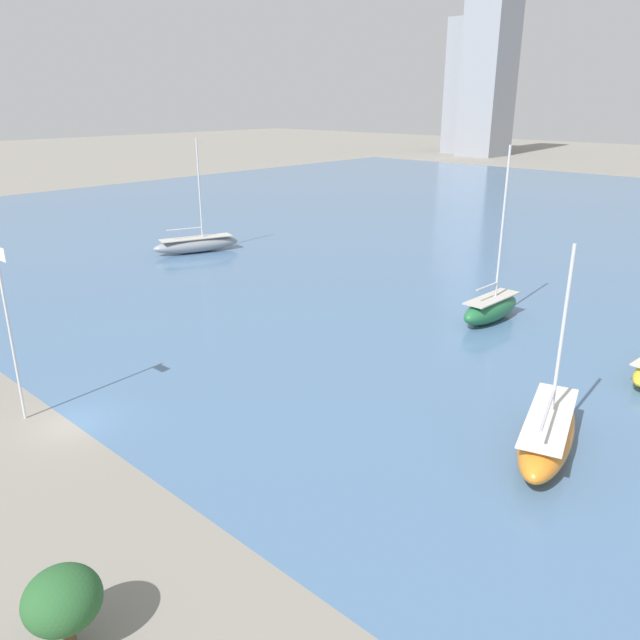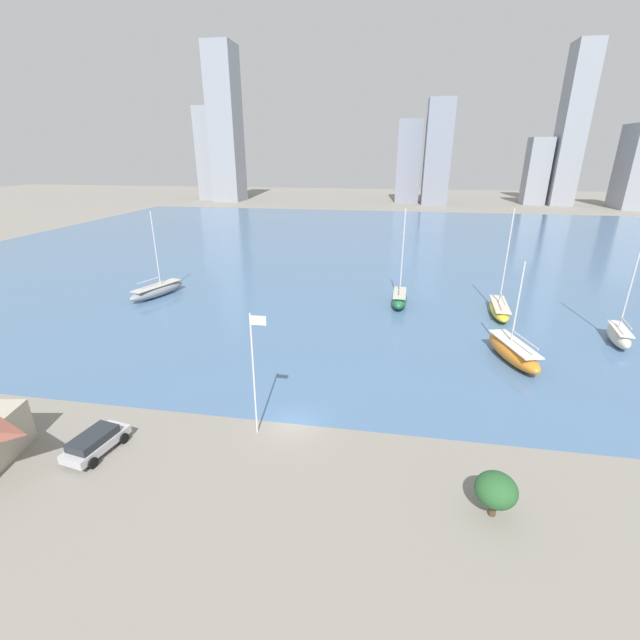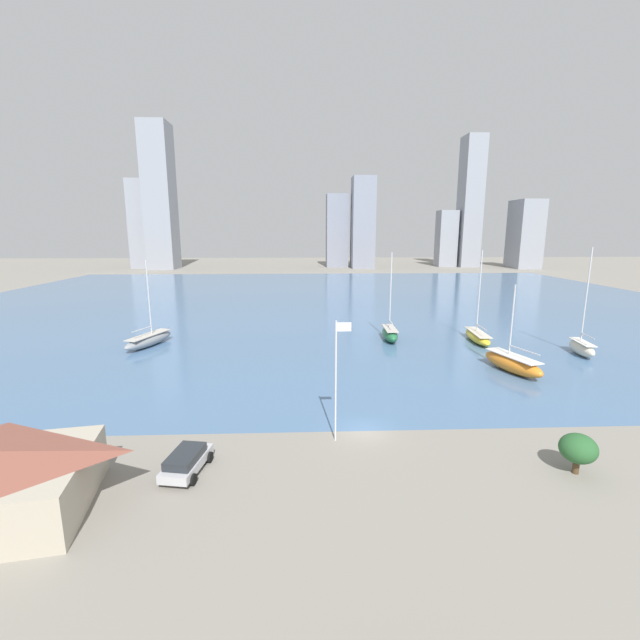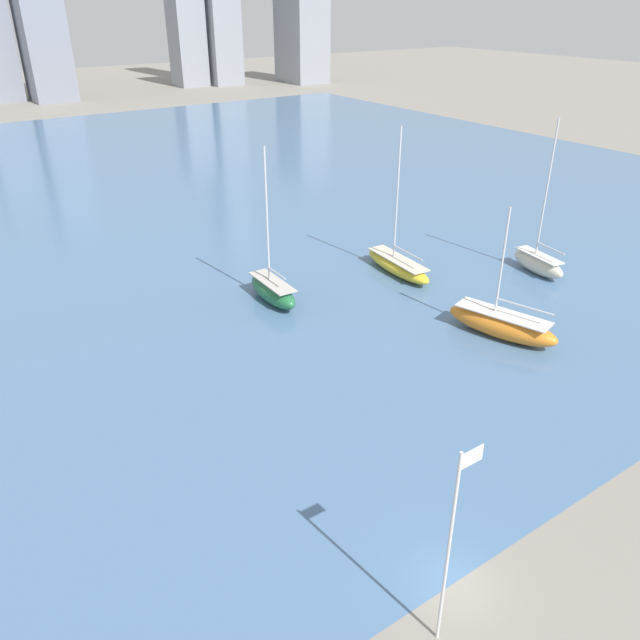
{
  "view_description": "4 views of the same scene",
  "coord_description": "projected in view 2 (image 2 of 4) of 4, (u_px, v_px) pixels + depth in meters",
  "views": [
    {
      "loc": [
        30.65,
        -12.9,
        16.91
      ],
      "look_at": [
        2.02,
        17.73,
        1.93
      ],
      "focal_mm": 35.0,
      "sensor_mm": 36.0,
      "label": 1
    },
    {
      "loc": [
        7.07,
        -28.48,
        20.51
      ],
      "look_at": [
        0.2,
        11.61,
        4.62
      ],
      "focal_mm": 24.0,
      "sensor_mm": 36.0,
      "label": 2
    },
    {
      "loc": [
        -5.16,
        -33.67,
        16.72
      ],
      "look_at": [
        -2.94,
        19.82,
        5.64
      ],
      "focal_mm": 24.0,
      "sensor_mm": 36.0,
      "label": 3
    },
    {
      "loc": [
        -16.52,
        -13.02,
        24.32
      ],
      "look_at": [
        4.81,
        18.06,
        4.69
      ],
      "focal_mm": 35.0,
      "sensor_mm": 36.0,
      "label": 4
    }
  ],
  "objects": [
    {
      "name": "sailboat_cream",
      "position": [
        619.0,
        335.0,
        49.0
      ],
      "size": [
        2.81,
        6.69,
        14.72
      ],
      "rotation": [
        0.0,
        0.0,
        -0.16
      ],
      "color": "beige",
      "rests_on": "harbor_water"
    },
    {
      "name": "ground_plane",
      "position": [
        293.0,
        424.0,
        34.72
      ],
      "size": [
        500.0,
        500.0,
        0.0
      ],
      "primitive_type": "plane",
      "color": "gray"
    },
    {
      "name": "sailboat_yellow",
      "position": [
        499.0,
        308.0,
        57.99
      ],
      "size": [
        3.12,
        9.64,
        14.01
      ],
      "rotation": [
        0.0,
        0.0,
        -0.08
      ],
      "color": "yellow",
      "rests_on": "harbor_water"
    },
    {
      "name": "sailboat_green",
      "position": [
        399.0,
        298.0,
        61.27
      ],
      "size": [
        2.39,
        7.17,
        13.65
      ],
      "rotation": [
        0.0,
        0.0,
        -0.03
      ],
      "color": "#236B3D",
      "rests_on": "harbor_water"
    },
    {
      "name": "distant_city_skyline",
      "position": [
        382.0,
        147.0,
        182.26
      ],
      "size": [
        188.55,
        25.22,
        63.27
      ],
      "color": "gray",
      "rests_on": "ground_plane"
    },
    {
      "name": "flag_pole",
      "position": [
        254.0,
        370.0,
        31.71
      ],
      "size": [
        1.24,
        0.14,
        10.0
      ],
      "color": "silver",
      "rests_on": "ground_plane"
    },
    {
      "name": "parked_wagon_silver",
      "position": [
        95.0,
        442.0,
        31.13
      ],
      "size": [
        3.02,
        5.02,
        1.62
      ],
      "rotation": [
        0.0,
        0.0,
        -0.17
      ],
      "color": "#B7B7BC",
      "rests_on": "ground_plane"
    },
    {
      "name": "harbor_water",
      "position": [
        362.0,
        248.0,
        98.98
      ],
      "size": [
        180.0,
        140.0,
        0.0
      ],
      "color": "#4C7099",
      "rests_on": "ground_plane"
    },
    {
      "name": "yard_shrub",
      "position": [
        496.0,
        490.0,
        25.34
      ],
      "size": [
        2.49,
        2.49,
        2.91
      ],
      "color": "#4C3823",
      "rests_on": "ground_plane"
    },
    {
      "name": "sailboat_gray",
      "position": [
        157.0,
        290.0,
        65.46
      ],
      "size": [
        5.45,
        10.27,
        12.72
      ],
      "rotation": [
        0.0,
        0.0,
        -0.33
      ],
      "color": "gray",
      "rests_on": "harbor_water"
    },
    {
      "name": "sailboat_orange",
      "position": [
        513.0,
        352.0,
        44.84
      ],
      "size": [
        4.94,
        9.46,
        10.6
      ],
      "rotation": [
        0.0,
        0.0,
        0.29
      ],
      "color": "orange",
      "rests_on": "harbor_water"
    }
  ]
}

